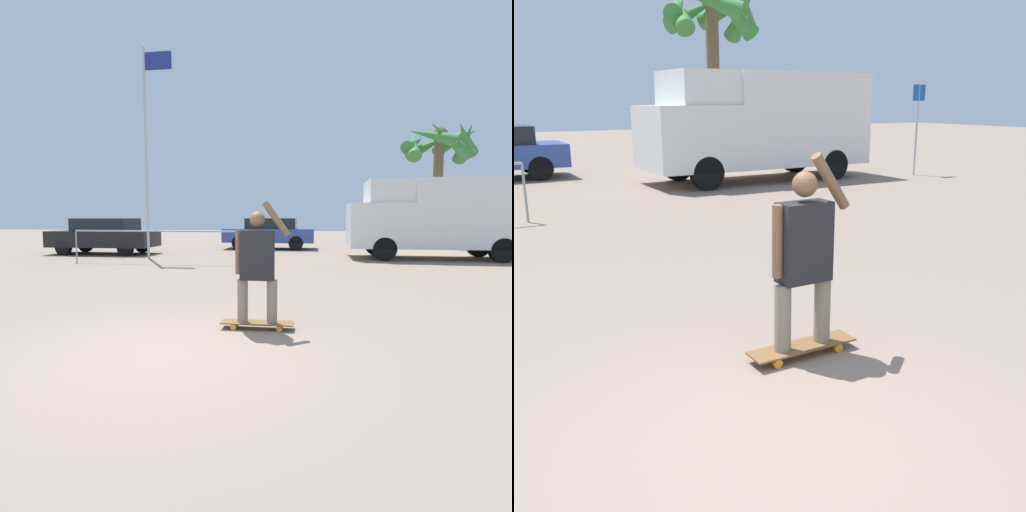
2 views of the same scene
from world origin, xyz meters
TOP-DOWN VIEW (x-y plane):
  - ground_plane at (0.00, 0.00)m, footprint 80.00×80.00m
  - skateboard at (0.82, 1.04)m, footprint 0.97×0.25m
  - person_skateboarder at (0.82, 1.04)m, footprint 0.73×0.22m
  - camper_van at (5.95, 10.96)m, footprint 6.06×2.23m
  - palm_tree_near_van at (7.93, 17.97)m, footprint 4.05×3.98m
  - street_sign at (10.34, 9.58)m, footprint 0.44×0.06m

SIDE VIEW (x-z plane):
  - ground_plane at x=0.00m, z-range 0.00..0.00m
  - skateboard at x=0.82m, z-range 0.03..0.13m
  - person_skateboarder at x=0.82m, z-range 0.11..1.73m
  - camper_van at x=5.95m, z-range 0.14..2.96m
  - street_sign at x=10.34m, z-range 0.35..2.89m
  - palm_tree_near_van at x=7.93m, z-range 1.94..8.24m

